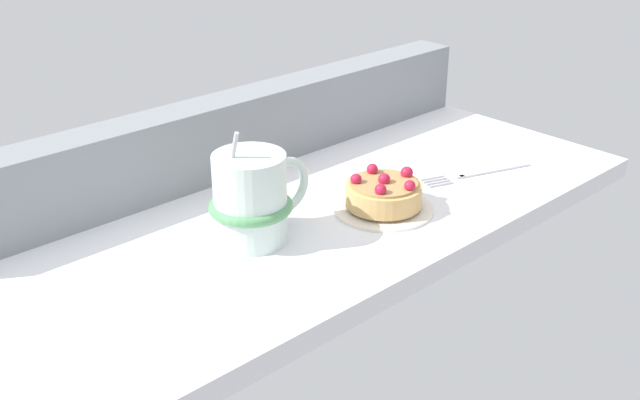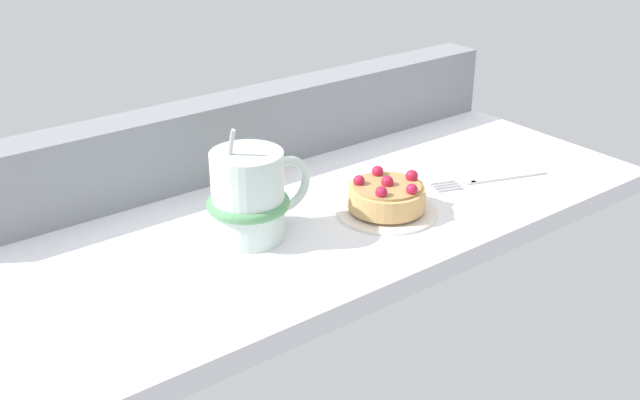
# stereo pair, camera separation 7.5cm
# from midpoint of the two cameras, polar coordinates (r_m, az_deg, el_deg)

# --- Properties ---
(ground_plane) EXTENTS (0.84, 0.37, 0.03)m
(ground_plane) POSITION_cam_midpoint_polar(r_m,az_deg,el_deg) (0.94, 2.12, -1.18)
(ground_plane) COLOR white
(window_rail_back) EXTENTS (0.82, 0.06, 0.10)m
(window_rail_back) POSITION_cam_midpoint_polar(r_m,az_deg,el_deg) (1.03, -3.39, 5.08)
(window_rail_back) COLOR gray
(window_rail_back) RESTS_ON ground_plane
(dessert_plate) EXTENTS (0.12, 0.12, 0.01)m
(dessert_plate) POSITION_cam_midpoint_polar(r_m,az_deg,el_deg) (0.93, 7.22, -0.77)
(dessert_plate) COLOR silver
(dessert_plate) RESTS_ON ground_plane
(raspberry_tart) EXTENTS (0.09, 0.09, 0.04)m
(raspberry_tart) POSITION_cam_midpoint_polar(r_m,az_deg,el_deg) (0.92, 7.30, 0.31)
(raspberry_tart) COLOR tan
(raspberry_tart) RESTS_ON dessert_plate
(coffee_mug) EXTENTS (0.13, 0.09, 0.13)m
(coffee_mug) POSITION_cam_midpoint_polar(r_m,az_deg,el_deg) (0.85, -2.62, 0.25)
(coffee_mug) COLOR silver
(coffee_mug) RESTS_ON ground_plane
(dessert_fork) EXTENTS (0.16, 0.07, 0.01)m
(dessert_fork) POSITION_cam_midpoint_polar(r_m,az_deg,el_deg) (1.03, 14.40, 1.45)
(dessert_fork) COLOR #B7B7BC
(dessert_fork) RESTS_ON ground_plane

